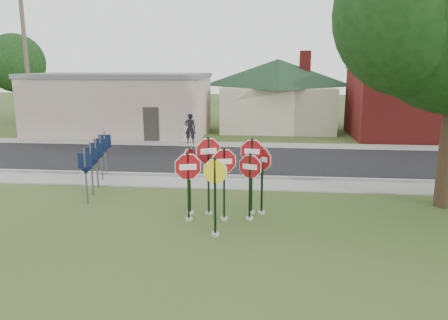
# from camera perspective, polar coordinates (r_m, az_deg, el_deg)

# --- Properties ---
(ground) EXTENTS (120.00, 120.00, 0.00)m
(ground) POSITION_cam_1_polar(r_m,az_deg,el_deg) (12.78, -0.55, -9.88)
(ground) COLOR #314C1C
(ground) RESTS_ON ground
(sidewalk_near) EXTENTS (60.00, 1.60, 0.06)m
(sidewalk_near) POSITION_cam_1_polar(r_m,az_deg,el_deg) (17.96, 1.37, -3.13)
(sidewalk_near) COLOR gray
(sidewalk_near) RESTS_ON ground
(road) EXTENTS (60.00, 7.00, 0.04)m
(road) POSITION_cam_1_polar(r_m,az_deg,el_deg) (22.32, 2.25, -0.05)
(road) COLOR black
(road) RESTS_ON ground
(sidewalk_far) EXTENTS (60.00, 1.60, 0.06)m
(sidewalk_far) POSITION_cam_1_polar(r_m,az_deg,el_deg) (26.53, 2.82, 1.98)
(sidewalk_far) COLOR gray
(sidewalk_far) RESTS_ON ground
(curb) EXTENTS (60.00, 0.20, 0.14)m
(curb) POSITION_cam_1_polar(r_m,az_deg,el_deg) (18.91, 1.60, -2.20)
(curb) COLOR gray
(curb) RESTS_ON ground
(stop_sign_center) EXTENTS (1.03, 0.27, 2.43)m
(stop_sign_center) POSITION_cam_1_polar(r_m,az_deg,el_deg) (13.59, 0.02, -1.87)
(stop_sign_center) COLOR #9E9A93
(stop_sign_center) RESTS_ON ground
(stop_sign_yellow) EXTENTS (0.97, 0.24, 2.39)m
(stop_sign_yellow) POSITION_cam_1_polar(r_m,az_deg,el_deg) (12.36, -1.17, -3.60)
(stop_sign_yellow) COLOR #9E9A93
(stop_sign_yellow) RESTS_ON ground
(stop_sign_left) EXTENTS (1.12, 0.29, 2.32)m
(stop_sign_left) POSITION_cam_1_polar(r_m,az_deg,el_deg) (13.62, -4.72, -2.23)
(stop_sign_left) COLOR #9E9A93
(stop_sign_left) RESTS_ON ground
(stop_sign_right) EXTENTS (0.98, 0.37, 2.25)m
(stop_sign_right) POSITION_cam_1_polar(r_m,az_deg,el_deg) (13.68, 3.41, -2.39)
(stop_sign_right) COLOR #9E9A93
(stop_sign_right) RESTS_ON ground
(stop_sign_back_right) EXTENTS (1.05, 0.24, 2.63)m
(stop_sign_back_right) POSITION_cam_1_polar(r_m,az_deg,el_deg) (14.19, 3.66, -0.70)
(stop_sign_back_right) COLOR #9E9A93
(stop_sign_back_right) RESTS_ON ground
(stop_sign_back_left) EXTENTS (1.04, 0.57, 2.71)m
(stop_sign_back_left) POSITION_cam_1_polar(r_m,az_deg,el_deg) (14.05, -2.05, -0.46)
(stop_sign_back_left) COLOR #9E9A93
(stop_sign_back_left) RESTS_ON ground
(stop_sign_far_right) EXTENTS (0.75, 0.72, 2.37)m
(stop_sign_far_right) POSITION_cam_1_polar(r_m,az_deg,el_deg) (14.22, 5.01, -1.49)
(stop_sign_far_right) COLOR #9E9A93
(stop_sign_far_right) RESTS_ON ground
(stop_sign_far_left) EXTENTS (0.40, 1.08, 2.37)m
(stop_sign_far_left) POSITION_cam_1_polar(r_m,az_deg,el_deg) (14.21, -4.53, -1.43)
(stop_sign_far_left) COLOR #9E9A93
(stop_sign_far_left) RESTS_ON ground
(route_sign_row) EXTENTS (1.43, 4.63, 2.00)m
(route_sign_row) POSITION_cam_1_polar(r_m,az_deg,el_deg) (17.95, -16.32, 0.28)
(route_sign_row) COLOR #59595E
(route_sign_row) RESTS_ON ground
(building_stucco) EXTENTS (12.20, 6.20, 4.20)m
(building_stucco) POSITION_cam_1_polar(r_m,az_deg,el_deg) (31.60, -13.43, 7.23)
(building_stucco) COLOR beige
(building_stucco) RESTS_ON ground
(building_house) EXTENTS (11.60, 11.60, 6.20)m
(building_house) POSITION_cam_1_polar(r_m,az_deg,el_deg) (33.78, 7.03, 10.34)
(building_house) COLOR #BBB194
(building_house) RESTS_ON ground
(building_brick) EXTENTS (10.20, 6.20, 4.75)m
(building_brick) POSITION_cam_1_polar(r_m,az_deg,el_deg) (32.18, 25.32, 6.92)
(building_brick) COLOR maroon
(building_brick) RESTS_ON ground
(utility_pole_near) EXTENTS (2.20, 0.26, 9.50)m
(utility_pole_near) POSITION_cam_1_polar(r_m,az_deg,el_deg) (30.99, -24.39, 11.60)
(utility_pole_near) COLOR brown
(utility_pole_near) RESTS_ON ground
(bg_tree_left) EXTENTS (4.90, 4.90, 7.35)m
(bg_tree_left) POSITION_cam_1_polar(r_m,az_deg,el_deg) (41.61, -25.60, 11.32)
(bg_tree_left) COLOR #301F15
(bg_tree_left) RESTS_ON ground
(pedestrian) EXTENTS (0.74, 0.56, 1.84)m
(pedestrian) POSITION_cam_1_polar(r_m,az_deg,el_deg) (26.83, -4.45, 4.13)
(pedestrian) COLOR black
(pedestrian) RESTS_ON sidewalk_far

